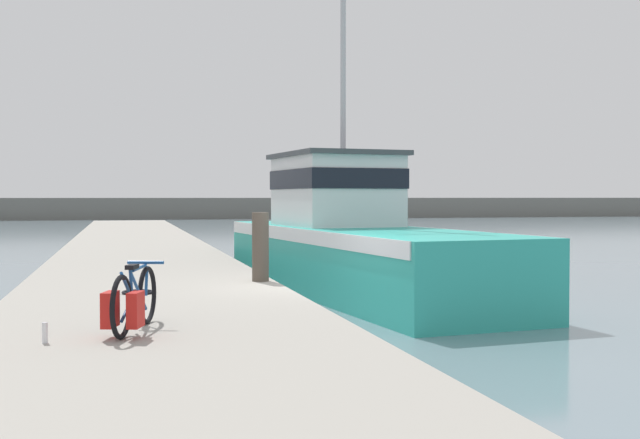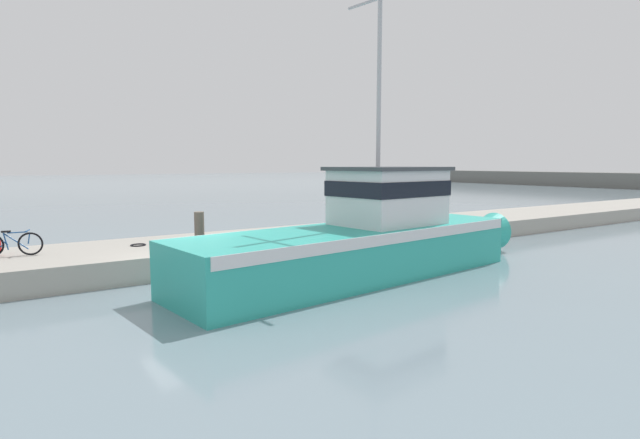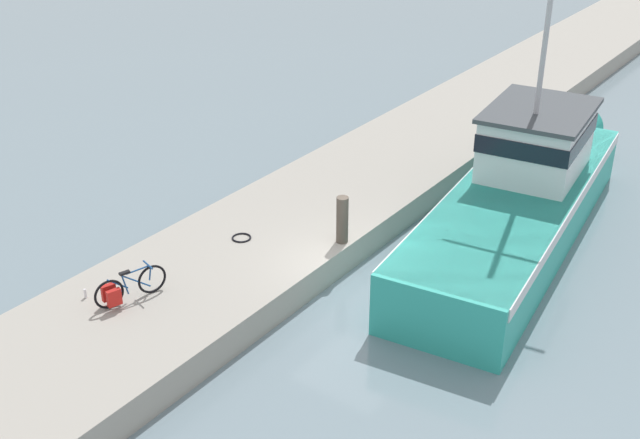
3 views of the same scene
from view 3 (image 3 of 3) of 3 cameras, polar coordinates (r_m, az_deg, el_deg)
name	(u,v)px [view 3 (image 3 of 3)]	position (r m, az deg, el deg)	size (l,w,h in m)	color
ground_plane	(357,290)	(19.98, 2.64, -5.01)	(320.00, 320.00, 0.00)	gray
dock_pier	(266,244)	(21.25, -3.84, -1.72)	(4.47, 80.00, 0.77)	#A39E93
fishing_boat_main	(523,192)	(22.74, 14.24, 1.89)	(4.43, 13.97, 10.26)	teal
bicycle_touring	(125,289)	(18.40, -13.72, -4.80)	(0.72, 1.69, 0.77)	black
mooring_post	(342,220)	(20.21, 1.60, -0.02)	(0.31, 0.31, 1.26)	#51473D
hose_coil	(242,238)	(20.73, -5.60, -1.29)	(0.51, 0.51, 0.04)	black
water_bottle_by_bike	(85,293)	(18.92, -16.35, -5.07)	(0.06, 0.06, 0.22)	silver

